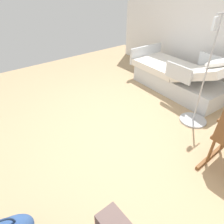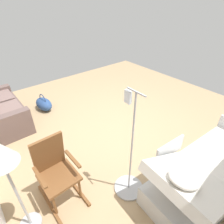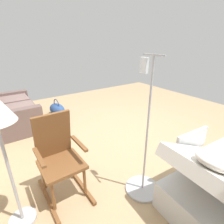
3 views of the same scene
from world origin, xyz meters
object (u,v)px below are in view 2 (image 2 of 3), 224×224
Objects in this scene: couch at (0,113)px; floor_lamp at (0,159)px; rocking_chair at (56,171)px; iv_pole at (129,177)px; hospital_bed at (207,177)px; duffel_bag at (44,104)px.

floor_lamp is (-2.60, 0.29, 0.92)m from couch.
iv_pole is (-0.58, -0.85, -0.25)m from rocking_chair.
iv_pole reaches higher than floor_lamp.
floor_lamp reaches higher than rocking_chair.
iv_pole is at bearing -124.23° from rocking_chair.
hospital_bed is at bearing -117.67° from floor_lamp.
iv_pole is (0.74, 0.87, -0.05)m from hospital_bed.
duffel_bag is (2.46, -0.77, -0.35)m from rocking_chair.
hospital_bed is 2.68m from floor_lamp.
floor_lamp is at bearing 153.99° from duffel_bag.
couch is at bearing 5.14° from rocking_chair.
hospital_bed is 3.90m from duffel_bag.
iv_pole is at bearing -178.38° from duffel_bag.
rocking_chair is at bearing 52.42° from hospital_bed.
couch is 0.95× the size of iv_pole.
hospital_bed reaches higher than duffel_bag.
rocking_chair is 0.71× the size of floor_lamp.
duffel_bag is at bearing 1.62° from iv_pole.
iv_pole is at bearing -160.51° from couch.
duffel_bag is at bearing -17.29° from rocking_chair.
floor_lamp is at bearing 173.65° from couch.
couch is 1.53× the size of rocking_chair.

